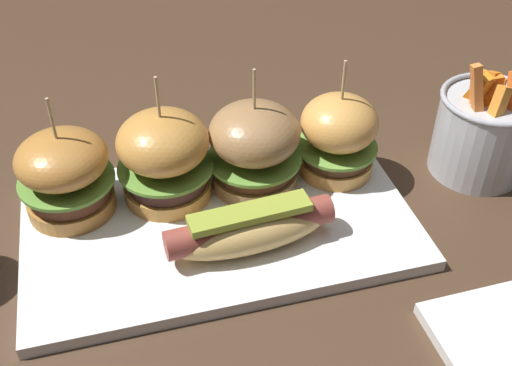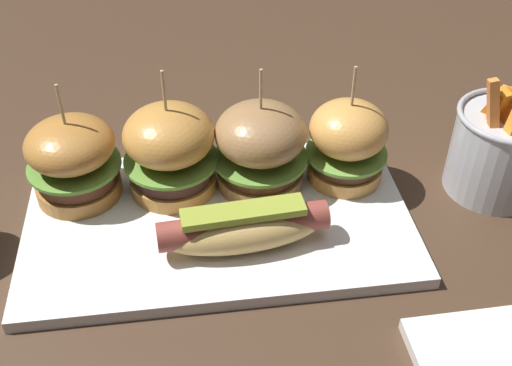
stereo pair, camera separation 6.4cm
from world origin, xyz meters
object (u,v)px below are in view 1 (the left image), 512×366
Objects in this scene: slider_far_right at (338,135)px; fries_bucket at (483,131)px; hot_dog at (250,229)px; slider_center_left at (164,156)px; slider_center_right at (254,146)px; slider_far_left at (65,174)px; platter_main at (219,224)px.

fries_bucket is (0.17, -0.02, -0.01)m from slider_far_right.
hot_dog is 0.12m from slider_center_left.
slider_center_left is 1.00× the size of fries_bucket.
hot_dog is 0.30m from fries_bucket.
hot_dog is at bearing -107.24° from slider_center_right.
slider_center_right reaches higher than fries_bucket.
slider_center_right is 0.98× the size of fries_bucket.
slider_far_left is at bearing 148.24° from hot_dog.
platter_main is at bearing -135.92° from slider_center_right.
slider_far_left is 0.94× the size of fries_bucket.
slider_far_left is (-0.15, 0.06, 0.05)m from platter_main.
slider_far_left is (-0.17, 0.10, 0.02)m from hot_dog.
slider_far_right is at bearing 172.01° from fries_bucket.
fries_bucket is (0.26, -0.03, -0.01)m from slider_center_right.
slider_far_right is at bearing -1.73° from slider_far_left.
fries_bucket reaches higher than hot_dog.
hot_dog is (0.02, -0.05, 0.03)m from platter_main.
slider_center_left is (0.10, -0.00, 0.00)m from slider_far_left.
slider_center_left is at bearing 129.36° from platter_main.
fries_bucket is at bearing -7.99° from slider_far_right.
hot_dog is at bearing -65.32° from platter_main.
platter_main is 2.83× the size of slider_center_right.
slider_center_right reaches higher than platter_main.
slider_far_left is 0.20m from slider_center_right.
slider_far_right is (0.15, 0.05, 0.05)m from platter_main.
fries_bucket is at bearing 13.81° from hot_dog.
slider_far_right is 0.96× the size of fries_bucket.
platter_main is 2.95× the size of slider_far_left.
slider_far_right reaches higher than slider_far_left.
slider_far_left is 0.46m from fries_bucket.
slider_far_right reaches higher than platter_main.
slider_center_right is (0.10, -0.00, -0.00)m from slider_center_left.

